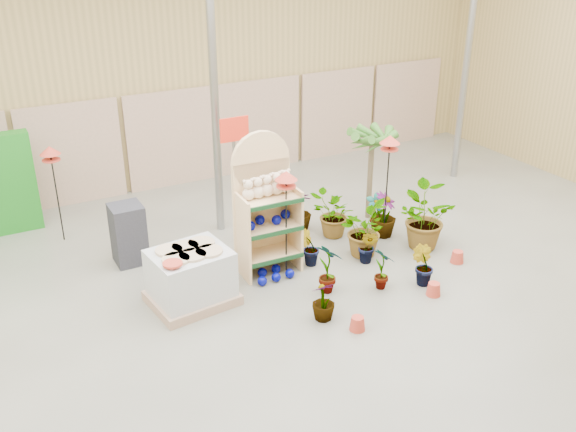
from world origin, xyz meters
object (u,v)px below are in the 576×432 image
(bird_table_front, at_px, (286,179))
(potted_plant_2, at_px, (363,229))
(display_shelf, at_px, (264,208))
(pallet_stack, at_px, (191,277))

(bird_table_front, distance_m, potted_plant_2, 1.82)
(display_shelf, relative_size, potted_plant_2, 2.47)
(pallet_stack, relative_size, potted_plant_2, 1.40)
(bird_table_front, bearing_deg, potted_plant_2, -1.21)
(bird_table_front, xyz_separation_m, potted_plant_2, (1.42, -0.03, -1.15))
(display_shelf, height_order, bird_table_front, display_shelf)
(potted_plant_2, bearing_deg, bird_table_front, 178.79)
(pallet_stack, xyz_separation_m, bird_table_front, (1.61, 0.09, 1.18))
(pallet_stack, height_order, potted_plant_2, potted_plant_2)
(display_shelf, distance_m, bird_table_front, 0.70)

